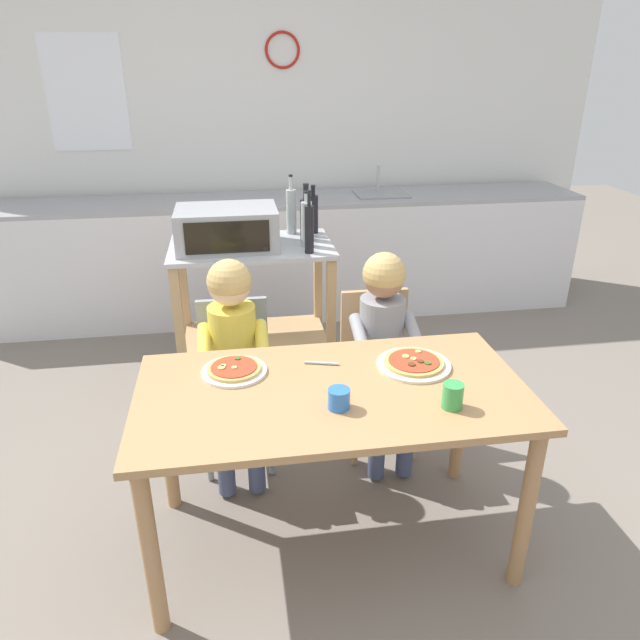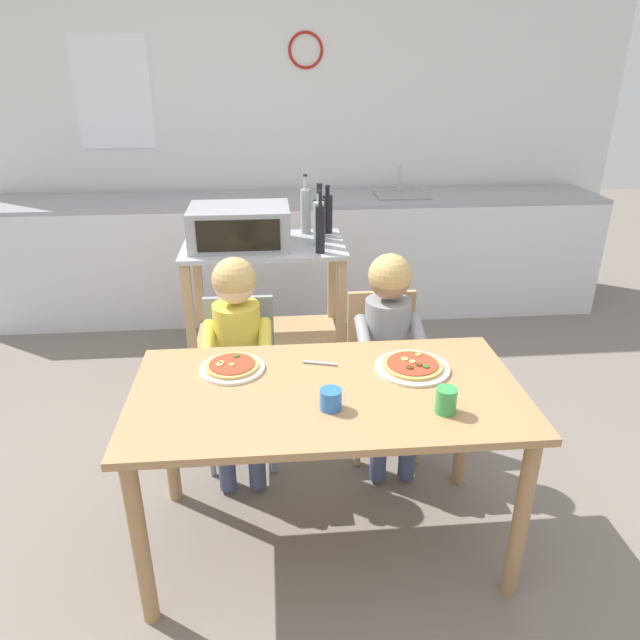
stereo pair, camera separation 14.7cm
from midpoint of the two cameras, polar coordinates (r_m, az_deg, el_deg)
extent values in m
plane|color=slate|center=(3.58, -0.01, -7.60)|extent=(11.49, 11.49, 0.00)
cube|color=white|center=(4.85, -1.94, 17.85)|extent=(5.24, 0.12, 2.70)
cube|color=white|center=(4.87, -18.68, 20.27)|extent=(0.56, 0.01, 0.80)
torus|color=red|center=(4.76, -0.42, 24.83)|extent=(0.26, 0.02, 0.26)
cube|color=silver|center=(4.64, -1.50, 6.10)|extent=(4.72, 0.60, 0.89)
cube|color=#9E9EA3|center=(4.52, -1.56, 11.65)|extent=(4.72, 0.60, 0.03)
cube|color=gray|center=(4.64, 8.91, 11.86)|extent=(0.40, 0.33, 0.02)
cylinder|color=#B7BABF|center=(4.73, 8.65, 13.39)|extent=(0.02, 0.02, 0.20)
cube|color=#B7BABF|center=(3.41, -4.26, 7.23)|extent=(0.93, 0.58, 0.02)
cube|color=tan|center=(3.62, -3.98, -1.53)|extent=(0.85, 0.53, 0.02)
cube|color=tan|center=(3.36, -11.18, -1.71)|extent=(0.05, 0.05, 0.88)
cube|color=tan|center=(3.37, 3.29, -1.19)|extent=(0.05, 0.05, 0.88)
cube|color=tan|center=(3.81, -10.51, 1.53)|extent=(0.05, 0.05, 0.88)
cube|color=tan|center=(3.82, 2.25, 1.98)|extent=(0.05, 0.05, 0.88)
cube|color=#999BA0|center=(3.35, -6.57, 9.05)|extent=(0.56, 0.38, 0.22)
cube|color=black|center=(3.16, -6.63, 8.14)|extent=(0.45, 0.01, 0.17)
cylinder|color=black|center=(3.18, -3.04, 7.08)|extent=(0.02, 0.01, 0.02)
cylinder|color=#ADB7B2|center=(3.58, -0.22, 10.53)|extent=(0.06, 0.06, 0.26)
cylinder|color=#ADB7B2|center=(3.55, -0.22, 13.21)|extent=(0.02, 0.02, 0.08)
cylinder|color=black|center=(3.54, -0.22, 13.92)|extent=(0.02, 0.02, 0.01)
cylinder|color=black|center=(3.20, 1.36, 8.79)|extent=(0.05, 0.05, 0.26)
cylinder|color=black|center=(3.16, 1.39, 11.68)|extent=(0.02, 0.02, 0.07)
cylinder|color=black|center=(3.15, 1.39, 12.42)|extent=(0.02, 0.02, 0.01)
cylinder|color=black|center=(3.45, 1.18, 9.76)|extent=(0.07, 0.07, 0.24)
cylinder|color=black|center=(3.42, 1.20, 12.33)|extent=(0.03, 0.03, 0.08)
cylinder|color=black|center=(3.41, 1.21, 13.07)|extent=(0.03, 0.03, 0.01)
cylinder|color=black|center=(3.59, 1.92, 10.27)|extent=(0.06, 0.06, 0.23)
cylinder|color=black|center=(3.56, 1.95, 12.44)|extent=(0.03, 0.03, 0.05)
cylinder|color=black|center=(3.56, 1.96, 12.92)|extent=(0.03, 0.03, 0.01)
cylinder|color=#ADB7B2|center=(3.33, 1.15, 9.31)|extent=(0.06, 0.06, 0.25)
cylinder|color=#ADB7B2|center=(3.29, 1.18, 11.83)|extent=(0.02, 0.02, 0.05)
cylinder|color=black|center=(3.28, 1.18, 12.35)|extent=(0.02, 0.02, 0.01)
cube|color=#AD7F51|center=(2.22, 2.60, -7.09)|extent=(1.47, 0.77, 0.03)
cylinder|color=#AD7F51|center=(2.22, -15.20, -20.37)|extent=(0.06, 0.06, 0.72)
cylinder|color=#AD7F51|center=(2.37, 20.78, -17.75)|extent=(0.06, 0.06, 0.72)
cylinder|color=#AD7F51|center=(2.71, -13.05, -10.75)|extent=(0.06, 0.06, 0.72)
cylinder|color=#AD7F51|center=(2.84, 15.40, -9.27)|extent=(0.06, 0.06, 0.72)
cube|color=gray|center=(2.89, -6.30, -5.98)|extent=(0.36, 0.36, 0.04)
cube|color=gray|center=(2.94, -6.42, -1.21)|extent=(0.34, 0.03, 0.38)
cylinder|color=gray|center=(2.88, -3.09, -11.16)|extent=(0.03, 0.03, 0.42)
cylinder|color=gray|center=(2.89, -9.17, -11.34)|extent=(0.03, 0.03, 0.42)
cylinder|color=gray|center=(3.13, -3.31, -7.99)|extent=(0.03, 0.03, 0.42)
cylinder|color=gray|center=(3.14, -8.85, -8.17)|extent=(0.03, 0.03, 0.42)
cube|color=tan|center=(2.96, 7.77, -5.27)|extent=(0.36, 0.36, 0.04)
cube|color=tan|center=(3.01, 7.34, -0.63)|extent=(0.34, 0.03, 0.38)
cylinder|color=tan|center=(2.98, 11.01, -10.19)|extent=(0.03, 0.03, 0.42)
cylinder|color=tan|center=(2.92, 5.24, -10.63)|extent=(0.03, 0.03, 0.42)
cylinder|color=tan|center=(3.23, 9.62, -7.22)|extent=(0.03, 0.03, 0.42)
cylinder|color=tan|center=(3.17, 4.31, -7.55)|extent=(0.03, 0.03, 0.42)
cube|color=#424C6B|center=(2.74, -4.90, -6.67)|extent=(0.10, 0.30, 0.10)
cylinder|color=#424C6B|center=(2.77, -4.70, -12.32)|extent=(0.08, 0.08, 0.44)
cube|color=#424C6B|center=(2.75, -7.84, -6.76)|extent=(0.10, 0.30, 0.10)
cylinder|color=#424C6B|center=(2.77, -7.66, -12.40)|extent=(0.08, 0.08, 0.44)
cylinder|color=yellow|center=(2.67, -3.79, -2.13)|extent=(0.06, 0.26, 0.15)
cylinder|color=yellow|center=(2.68, -9.35, -2.32)|extent=(0.06, 0.26, 0.15)
cylinder|color=yellow|center=(2.78, -6.50, -2.00)|extent=(0.22, 0.22, 0.37)
sphere|color=beige|center=(2.67, -6.79, 3.60)|extent=(0.19, 0.19, 0.19)
sphere|color=tan|center=(2.66, -6.81, 3.95)|extent=(0.20, 0.20, 0.20)
cube|color=#424C6B|center=(2.84, 9.80, -5.86)|extent=(0.10, 0.30, 0.10)
cylinder|color=#424C6B|center=(2.86, 10.10, -11.33)|extent=(0.08, 0.08, 0.44)
cube|color=#424C6B|center=(2.80, 7.02, -6.03)|extent=(0.10, 0.30, 0.10)
cylinder|color=#424C6B|center=(2.83, 7.30, -11.56)|extent=(0.08, 0.08, 0.44)
cylinder|color=gray|center=(2.79, 11.11, -1.54)|extent=(0.06, 0.26, 0.15)
cylinder|color=gray|center=(2.73, 5.84, -1.77)|extent=(0.06, 0.26, 0.15)
cylinder|color=gray|center=(2.86, 8.02, -1.43)|extent=(0.22, 0.22, 0.36)
sphere|color=#A37556|center=(2.75, 8.36, 3.97)|extent=(0.19, 0.19, 0.19)
sphere|color=tan|center=(2.74, 8.38, 4.31)|extent=(0.20, 0.20, 0.20)
cylinder|color=white|center=(2.35, -6.78, -4.74)|extent=(0.26, 0.26, 0.01)
cylinder|color=tan|center=(2.35, -6.79, -4.48)|extent=(0.21, 0.21, 0.01)
cylinder|color=#B23D23|center=(2.34, -6.80, -4.31)|extent=(0.18, 0.18, 0.00)
cylinder|color=#DBC666|center=(2.33, -6.79, -4.38)|extent=(0.02, 0.02, 0.01)
cylinder|color=#DBC666|center=(2.34, -8.01, -4.34)|extent=(0.03, 0.03, 0.01)
cylinder|color=#DBC666|center=(2.35, -7.79, -4.16)|extent=(0.02, 0.02, 0.01)
cylinder|color=#386628|center=(2.39, -6.40, -3.52)|extent=(0.02, 0.02, 0.01)
cylinder|color=beige|center=(2.38, 10.75, -4.64)|extent=(0.30, 0.30, 0.01)
cylinder|color=tan|center=(2.37, 10.77, -4.38)|extent=(0.24, 0.24, 0.01)
cylinder|color=#B23D23|center=(2.37, 10.79, -4.21)|extent=(0.20, 0.20, 0.00)
cylinder|color=#DBC666|center=(2.43, 11.25, -3.35)|extent=(0.02, 0.02, 0.01)
cylinder|color=#563319|center=(2.36, 11.42, -4.31)|extent=(0.03, 0.03, 0.01)
cylinder|color=#386628|center=(2.35, 12.07, -4.49)|extent=(0.03, 0.03, 0.01)
cylinder|color=#DBC666|center=(2.38, 10.73, -4.05)|extent=(0.02, 0.02, 0.01)
cylinder|color=#DBC666|center=(2.39, 10.01, -3.80)|extent=(0.03, 0.03, 0.01)
cylinder|color=#563319|center=(2.33, 10.52, -4.59)|extent=(0.03, 0.03, 0.01)
cylinder|color=blue|center=(2.08, 3.12, -7.76)|extent=(0.08, 0.08, 0.08)
cylinder|color=green|center=(2.12, 14.16, -7.64)|extent=(0.07, 0.07, 0.09)
cylinder|color=#B7BABF|center=(2.38, 1.76, -4.25)|extent=(0.14, 0.05, 0.01)
camera|label=1|loc=(0.07, -88.25, 0.79)|focal=32.82mm
camera|label=2|loc=(0.07, 91.75, -0.79)|focal=32.82mm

